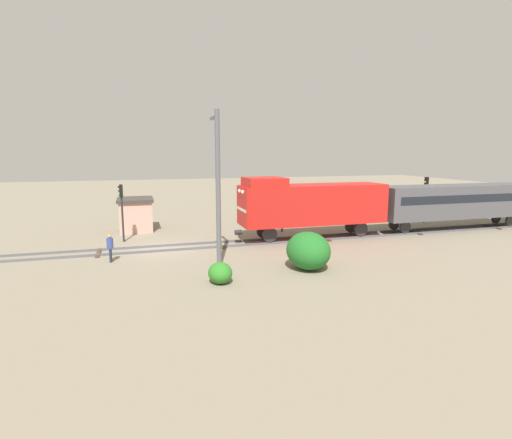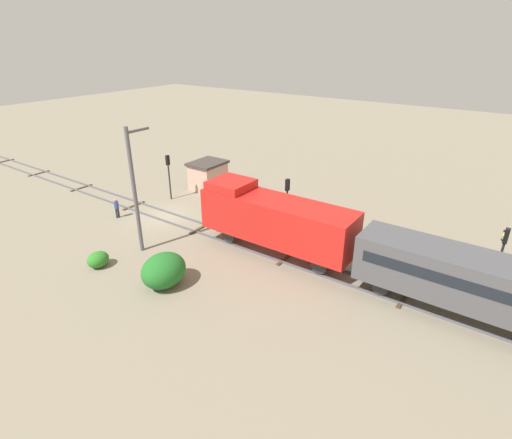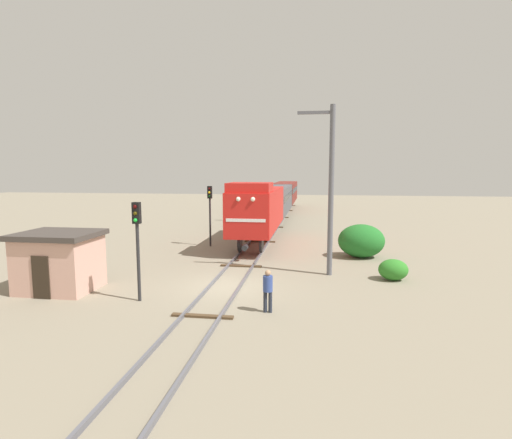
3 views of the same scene
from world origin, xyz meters
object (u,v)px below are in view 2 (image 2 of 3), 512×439
object	(u,v)px
catenary_mast	(135,189)
relay_hut	(208,175)
locomotive	(274,218)
traffic_signal_near	(168,169)
traffic_signal_mid	(287,196)
traffic_signal_far	(502,249)
passenger_car_leading	(493,285)
worker_near_track	(117,207)

from	to	relation	value
catenary_mast	relay_hut	bearing A→B (deg)	-159.66
locomotive	traffic_signal_near	size ratio (longest dim) A/B	2.74
traffic_signal_near	traffic_signal_mid	size ratio (longest dim) A/B	0.96
traffic_signal_far	locomotive	bearing A→B (deg)	-74.82
passenger_car_leading	catenary_mast	bearing A→B (deg)	-76.97
relay_hut	passenger_car_leading	bearing A→B (deg)	73.90
traffic_signal_mid	worker_near_track	world-z (taller)	traffic_signal_mid
passenger_car_leading	worker_near_track	world-z (taller)	passenger_car_leading
worker_near_track	traffic_signal_mid	bearing A→B (deg)	-104.01
relay_hut	traffic_signal_far	bearing A→B (deg)	81.44
locomotive	passenger_car_leading	xyz separation A→B (m)	(0.00, 13.34, -0.25)
worker_near_track	catenary_mast	bearing A→B (deg)	-150.33
traffic_signal_mid	worker_near_track	xyz separation A→B (m)	(5.80, -13.15, -2.06)
traffic_signal_near	catenary_mast	xyz separation A→B (m)	(8.14, 5.54, 1.75)
traffic_signal_mid	traffic_signal_far	distance (m)	14.28
passenger_car_leading	traffic_signal_mid	distance (m)	14.76
catenary_mast	worker_near_track	bearing A→B (deg)	-112.53
passenger_car_leading	traffic_signal_far	distance (m)	3.63
worker_near_track	relay_hut	xyz separation A→B (m)	(-9.90, 1.52, 0.40)
passenger_car_leading	worker_near_track	size ratio (longest dim) A/B	8.24
locomotive	relay_hut	distance (m)	14.77
traffic_signal_far	worker_near_track	size ratio (longest dim) A/B	2.52
traffic_signal_far	worker_near_track	bearing A→B (deg)	-77.66
traffic_signal_near	worker_near_track	distance (m)	5.96
locomotive	catenary_mast	xyz separation A→B (m)	(4.94, -8.04, 1.93)
locomotive	relay_hut	xyz separation A→B (m)	(-7.50, -12.65, -1.38)
locomotive	worker_near_track	bearing A→B (deg)	-80.39
traffic_signal_near	traffic_signal_far	bearing A→B (deg)	90.85
traffic_signal_near	catenary_mast	bearing A→B (deg)	34.24
catenary_mast	traffic_signal_far	bearing A→B (deg)	111.86
catenary_mast	relay_hut	size ratio (longest dim) A/B	2.54
traffic_signal_mid	worker_near_track	bearing A→B (deg)	-66.21
locomotive	traffic_signal_mid	world-z (taller)	locomotive
relay_hut	catenary_mast	bearing A→B (deg)	20.34
catenary_mast	relay_hut	xyz separation A→B (m)	(-12.44, -4.61, -3.31)
locomotive	worker_near_track	xyz separation A→B (m)	(2.40, -14.17, -1.78)
traffic_signal_near	catenary_mast	size ratio (longest dim) A/B	0.48
traffic_signal_near	passenger_car_leading	bearing A→B (deg)	83.22
traffic_signal_far	worker_near_track	world-z (taller)	traffic_signal_far
traffic_signal_mid	locomotive	bearing A→B (deg)	16.62
relay_hut	traffic_signal_near	bearing A→B (deg)	-12.20
passenger_car_leading	traffic_signal_near	xyz separation A→B (m)	(-3.20, -26.92, 0.42)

